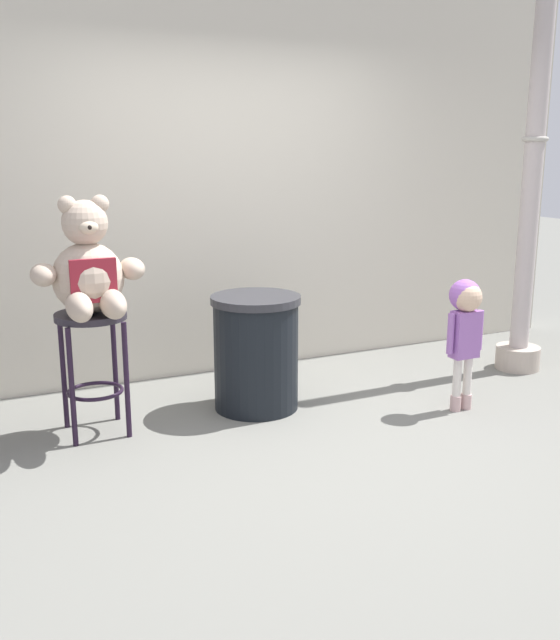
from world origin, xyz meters
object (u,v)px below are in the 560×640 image
object	(u,v)px
bar_stool_with_teddy	(93,346)
trash_bin	(256,352)
teddy_bear	(89,271)
lamppost	(529,212)
child_walking	(465,316)

from	to	relation	value
bar_stool_with_teddy	trash_bin	distance (m)	1.07
teddy_bear	lamppost	distance (m)	3.28
teddy_bear	trash_bin	distance (m)	1.22
bar_stool_with_teddy	teddy_bear	xyz separation A→B (m)	(0.00, -0.03, 0.46)
trash_bin	lamppost	distance (m)	2.37
lamppost	bar_stool_with_teddy	bearing A→B (deg)	178.61
bar_stool_with_teddy	teddy_bear	bearing A→B (deg)	-90.00
bar_stool_with_teddy	teddy_bear	world-z (taller)	teddy_bear
trash_bin	lamppost	bearing A→B (deg)	-1.64
bar_stool_with_teddy	trash_bin	size ratio (longest dim) A/B	0.98
child_walking	trash_bin	bearing A→B (deg)	47.56
bar_stool_with_teddy	lamppost	xyz separation A→B (m)	(3.27, -0.08, 0.68)
teddy_bear	lamppost	xyz separation A→B (m)	(3.27, -0.05, 0.22)
teddy_bear	child_walking	xyz separation A→B (m)	(2.27, -0.59, -0.37)
bar_stool_with_teddy	trash_bin	bearing A→B (deg)	-0.88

